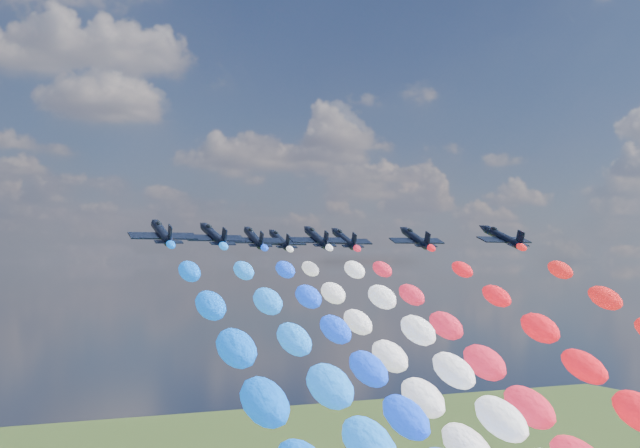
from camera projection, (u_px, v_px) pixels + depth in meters
name	position (u px, v px, depth m)	size (l,w,h in m)	color
jet_0	(162.00, 233.00, 113.56)	(8.88, 11.91, 2.62)	black
jet_1	(214.00, 235.00, 123.46)	(8.88, 11.91, 2.62)	black
jet_2	(254.00, 238.00, 137.34)	(8.88, 11.91, 2.62)	black
jet_3	(316.00, 238.00, 135.89)	(8.88, 11.91, 2.62)	black
jet_4	(280.00, 240.00, 150.55)	(8.88, 11.91, 2.62)	black
jet_5	(344.00, 239.00, 143.61)	(8.88, 11.91, 2.62)	black
jet_6	(415.00, 238.00, 139.41)	(8.88, 11.91, 2.62)	black
jet_7	(502.00, 237.00, 133.05)	(8.88, 11.91, 2.62)	black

